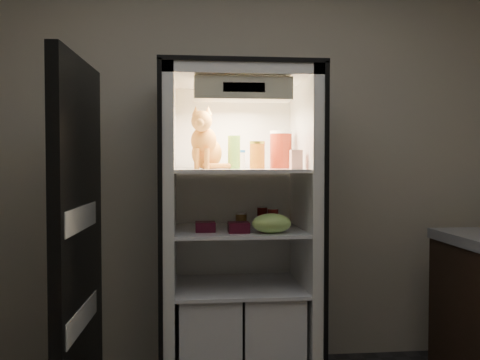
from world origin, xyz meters
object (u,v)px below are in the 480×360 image
Objects in this scene: refrigerator at (238,252)px; condiment_jar at (241,220)px; soda_can_a at (262,216)px; berry_box_left at (205,227)px; tabby_cat at (205,146)px; mayo_tub at (239,159)px; salsa_jar at (257,155)px; soda_can_c at (273,219)px; cream_carton at (296,159)px; berry_box_right at (239,227)px; parmesan_shaker at (234,152)px; grape_bag at (272,223)px; soda_can_b at (273,218)px; pepper_jar at (281,150)px.

refrigerator is 20.54× the size of condiment_jar.
soda_can_a is 1.05× the size of berry_box_left.
tabby_cat is 0.56m from soda_can_a.
mayo_tub is 0.19m from salsa_jar.
refrigerator is 16.31× the size of soda_can_a.
soda_can_c is at bearing -16.46° from condiment_jar.
cream_carton reaches higher than berry_box_right.
soda_can_a is at bearing 30.77° from parmesan_shaker.
cream_carton is 1.17× the size of condiment_jar.
grape_bag is 1.89× the size of berry_box_right.
parmesan_shaker is 0.44m from soda_can_a.
tabby_cat is 0.48m from berry_box_left.
refrigerator reaches higher than soda_can_b.
grape_bag is 1.98× the size of berry_box_left.
soda_can_c reaches higher than soda_can_b.
pepper_jar is at bearing 22.16° from tabby_cat.
soda_can_a is 0.34m from grape_bag.
parmesan_shaker is at bearing 4.04° from tabby_cat.
pepper_jar is at bearing 44.86° from berry_box_right.
soda_can_c is at bearing 12.52° from berry_box_left.
cream_carton is 0.90× the size of soda_can_c.
tabby_cat is at bearing -176.36° from refrigerator.
condiment_jar is (0.02, -0.03, 0.19)m from refrigerator.
salsa_jar is 1.44× the size of soda_can_b.
pepper_jar is at bearing 54.73° from soda_can_b.
salsa_jar is 1.35× the size of soda_can_c.
salsa_jar is at bearing -112.80° from soda_can_a.
soda_can_a is 0.34m from berry_box_right.
parmesan_shaker is 1.76× the size of berry_box_left.
soda_can_b is at bearing 41.49° from berry_box_right.
parmesan_shaker is 0.46m from berry_box_right.
condiment_jar is at bearing 80.25° from berry_box_right.
berry_box_right is (-0.29, -0.28, -0.44)m from pepper_jar.
refrigerator is at bearing -167.40° from pepper_jar.
salsa_jar is 0.27m from cream_carton.
grape_bag reaches higher than berry_box_left.
berry_box_right is at bearing -138.51° from soda_can_b.
grape_bag is at bearing -69.85° from mayo_tub.
grape_bag is at bearing -51.22° from parmesan_shaker.
berry_box_left is (-0.22, -0.14, -0.02)m from condiment_jar.
salsa_jar is 1.50× the size of cream_carton.
pepper_jar reaches higher than parmesan_shaker.
soda_can_b reaches higher than berry_box_left.
parmesan_shaker is 1.73× the size of soda_can_b.
tabby_cat is 3.24× the size of soda_can_b.
tabby_cat is 3.13× the size of soda_can_a.
mayo_tub is at bearing 167.06° from pepper_jar.
tabby_cat reaches higher than condiment_jar.
cream_carton reaches higher than grape_bag.
condiment_jar is (-0.25, -0.09, -0.42)m from pepper_jar.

